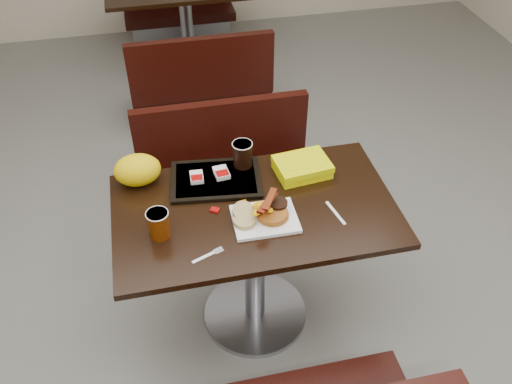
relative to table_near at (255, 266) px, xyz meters
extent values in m
cube|color=slate|center=(0.00, 0.00, -0.38)|extent=(6.00, 7.00, 0.01)
cube|color=white|center=(0.02, -0.08, 0.38)|extent=(0.27, 0.21, 0.02)
cylinder|color=#A3611B|center=(0.06, -0.08, 0.40)|extent=(0.17, 0.17, 0.03)
cylinder|color=black|center=(0.09, -0.04, 0.42)|extent=(0.10, 0.10, 0.01)
ellipsoid|color=#EFA304|center=(0.01, -0.08, 0.44)|extent=(0.11, 0.10, 0.05)
cylinder|color=tan|center=(-0.06, -0.09, 0.40)|extent=(0.11, 0.11, 0.02)
cylinder|color=tan|center=(-0.06, -0.05, 0.41)|extent=(0.11, 0.11, 0.05)
cylinder|color=#842F04|center=(-0.41, -0.07, 0.43)|extent=(0.10, 0.10, 0.12)
cube|color=white|center=(0.32, -0.11, 0.38)|extent=(0.04, 0.15, 0.00)
cube|color=#A55407|center=(-0.05, 0.03, 0.38)|extent=(0.04, 0.03, 0.01)
cube|color=#8C0504|center=(-0.17, 0.02, 0.38)|extent=(0.05, 0.04, 0.01)
cube|color=black|center=(-0.13, 0.21, 0.38)|extent=(0.43, 0.33, 0.02)
cube|color=silver|center=(-0.22, 0.22, 0.40)|extent=(0.06, 0.08, 0.02)
cube|color=silver|center=(-0.10, 0.23, 0.40)|extent=(0.07, 0.09, 0.02)
cylinder|color=black|center=(0.00, 0.28, 0.45)|extent=(0.09, 0.09, 0.12)
cube|color=#DBDA03|center=(0.26, 0.19, 0.41)|extent=(0.26, 0.21, 0.06)
ellipsoid|color=yellow|center=(-0.47, 0.27, 0.45)|extent=(0.24, 0.20, 0.14)
camera|label=1|loc=(-0.36, -1.67, 1.96)|focal=38.52mm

